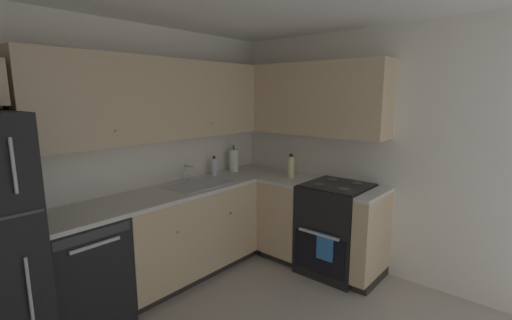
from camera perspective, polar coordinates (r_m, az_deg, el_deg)
name	(u,v)px	position (r m, az deg, el deg)	size (l,w,h in m)	color
wall_back	(123,159)	(3.51, -20.73, 0.22)	(3.67, 0.05, 2.46)	silver
wall_right	(370,153)	(3.78, 17.89, 1.10)	(0.05, 3.27, 2.46)	silver
dishwasher	(80,272)	(3.22, -26.56, -15.91)	(0.60, 0.63, 0.88)	black
lower_cabinets_back	(186,233)	(3.69, -11.25, -11.47)	(1.48, 0.62, 0.88)	tan
countertop_back	(184,189)	(3.54, -11.51, -4.66)	(2.68, 0.60, 0.04)	beige
lower_cabinets_right	(307,223)	(3.93, 8.28, -9.99)	(0.62, 1.27, 0.88)	tan
countertop_right	(308,182)	(3.79, 8.44, -3.55)	(0.60, 1.27, 0.03)	beige
oven_range	(336,228)	(3.78, 12.77, -10.64)	(0.68, 0.62, 1.07)	black
upper_cabinets_back	(158,100)	(3.45, -15.62, 9.36)	(2.36, 0.34, 0.75)	tan
upper_cabinets_right	(305,99)	(3.89, 7.91, 9.73)	(0.32, 1.82, 0.75)	tan
sink	(200,189)	(3.63, -9.10, -4.59)	(0.63, 0.40, 0.10)	#B7B7BC
faucet	(187,171)	(3.75, -11.13, -1.78)	(0.07, 0.16, 0.18)	silver
soap_bottle	(214,167)	(4.01, -6.77, -1.06)	(0.07, 0.07, 0.22)	silver
paper_towel_roll	(234,160)	(4.19, -3.61, -0.05)	(0.11, 0.11, 0.32)	white
oil_bottle	(291,166)	(3.89, 5.68, -1.05)	(0.08, 0.08, 0.26)	beige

